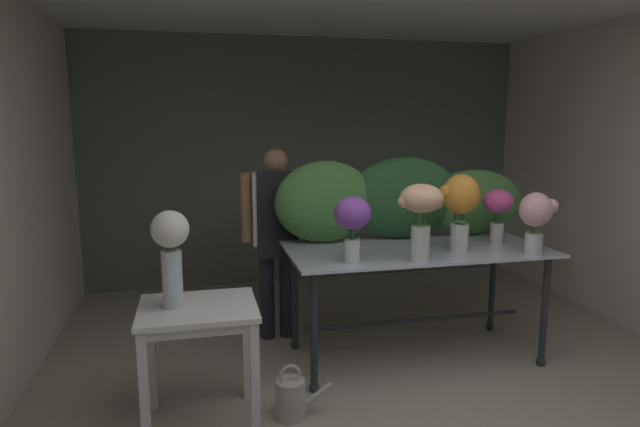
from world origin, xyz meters
The scene contains 15 objects.
ground_plane centered at (0.00, 1.97, 0.00)m, with size 8.65×8.65×0.00m, color #9E9384.
wall_back centered at (0.00, 3.93, 1.33)m, with size 4.90×0.12×2.65m, color slate.
wall_left centered at (-2.45, 1.97, 1.33)m, with size 0.12×4.05×2.65m, color beige.
wall_right centered at (2.45, 1.97, 1.33)m, with size 0.12×4.05×2.65m, color beige.
display_table_glass centered at (0.35, 1.68, 0.72)m, with size 1.91×0.90×0.86m.
side_table_white centered at (-1.24, 1.10, 0.63)m, with size 0.67×0.57×0.73m.
florist centered at (-0.60, 2.30, 0.96)m, with size 0.57×0.24×1.57m.
foliage_backdrop centered at (0.31, 2.01, 1.16)m, with size 2.06×0.30×0.65m.
vase_blush_carnations centered at (1.09, 1.32, 1.12)m, with size 0.26×0.23×0.44m.
vase_fuchsia_ranunculus centered at (0.99, 1.67, 1.13)m, with size 0.24×0.22×0.42m.
vase_sunset_roses centered at (0.60, 1.51, 1.21)m, with size 0.32×0.26×0.55m.
vase_peach_peonies centered at (0.22, 1.32, 1.20)m, with size 0.31×0.29×0.52m.
vase_violet_lilies centered at (-0.23, 1.40, 1.15)m, with size 0.25×0.25×0.44m.
vase_white_roses_tall centered at (-1.37, 1.10, 1.07)m, with size 0.21×0.21×0.56m.
watering_can centered at (-0.71, 1.05, 0.13)m, with size 0.35×0.18×0.34m.
Camera 1 is at (-1.22, -1.94, 1.79)m, focal length 30.32 mm.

